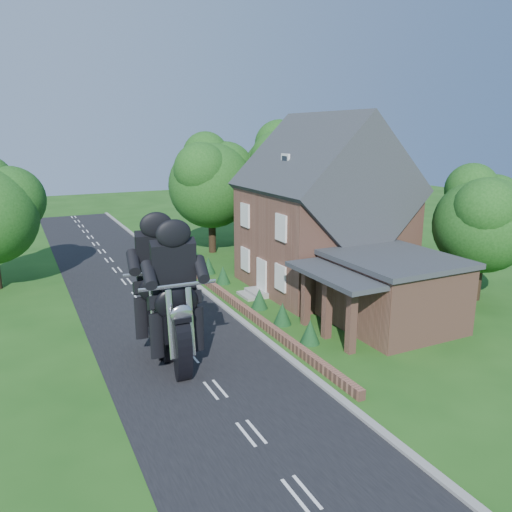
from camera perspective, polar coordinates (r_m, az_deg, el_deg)
name	(u,v)px	position (r m, az deg, el deg)	size (l,w,h in m)	color
ground	(189,357)	(21.36, -7.71, -11.41)	(120.00, 120.00, 0.00)	#1D4B15
road	(189,357)	(21.35, -7.71, -11.39)	(7.00, 80.00, 0.02)	black
kerb	(266,340)	(22.62, 1.20, -9.61)	(0.30, 80.00, 0.12)	gray
garden_wall	(235,302)	(27.03, -2.47, -5.27)	(0.30, 22.00, 0.40)	#915D4A
house	(323,215)	(29.78, 7.66, 4.66)	(9.54, 8.64, 10.24)	#915D4A
annex	(390,290)	(24.75, 15.02, -3.77)	(7.05, 5.94, 3.44)	#915D4A
tree_annex_side	(486,216)	(29.88, 24.84, 4.20)	(5.64, 5.20, 7.48)	black
tree_house_right	(377,191)	(35.41, 13.71, 7.25)	(6.51, 6.00, 8.40)	black
tree_behind_house	(291,169)	(40.05, 4.04, 9.85)	(7.81, 7.20, 10.08)	black
tree_behind_left	(216,178)	(38.34, -4.62, 8.91)	(6.94, 6.40, 9.16)	black
shrub_a	(310,332)	(22.40, 6.19, -8.58)	(0.90, 0.90, 1.10)	#113618
shrub_b	(282,314)	(24.39, 3.04, -6.59)	(0.90, 0.90, 1.10)	#113618
shrub_c	(259,299)	(26.46, 0.39, -4.88)	(0.90, 0.90, 1.10)	#113618
shrub_d	(223,275)	(30.81, -3.78, -2.16)	(0.90, 0.90, 1.10)	#113618
shrub_e	(209,265)	(33.05, -5.44, -1.07)	(0.90, 0.90, 1.10)	#113618
shrub_f	(196,257)	(35.32, -6.89, -0.12)	(0.90, 0.90, 1.10)	#113618
motorcycle_lead	(177,350)	(19.91, -9.03, -10.55)	(0.49, 1.95, 1.82)	black
motorcycle_follow	(161,332)	(21.70, -10.86, -8.51)	(0.49, 1.95, 1.81)	black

